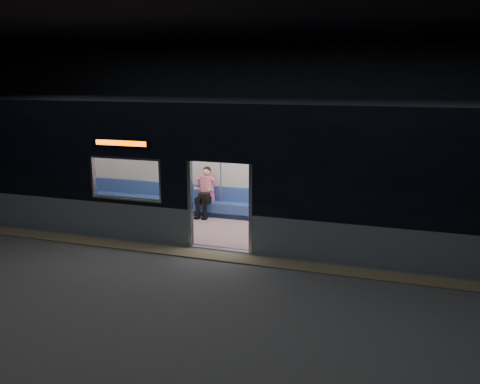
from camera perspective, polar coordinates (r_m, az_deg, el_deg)
The scene contains 7 objects.
station_floor at distance 10.93m, azimuth -4.17°, elevation -8.22°, with size 24.00×14.00×0.01m, color #47494C.
station_envelope at distance 10.20m, azimuth -4.51°, elevation 11.38°, with size 24.00×14.00×5.00m.
tactile_strip at distance 11.40m, azimuth -3.10°, elevation -7.19°, with size 22.80×0.50×0.03m, color #8C7F59.
metro_car at distance 12.75m, azimuth 0.09°, elevation 3.51°, with size 18.00×3.04×3.35m.
passenger at distance 14.34m, azimuth -3.84°, elevation 0.34°, with size 0.41×0.71×1.41m.
handbag at distance 14.15m, azimuth -4.03°, elevation -0.39°, with size 0.27×0.23×0.14m, color black.
transit_map at distance 13.50m, azimuth 21.76°, elevation 1.67°, with size 1.11×0.03×0.72m, color white.
Camera 1 is at (3.97, -9.39, 3.94)m, focal length 38.00 mm.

